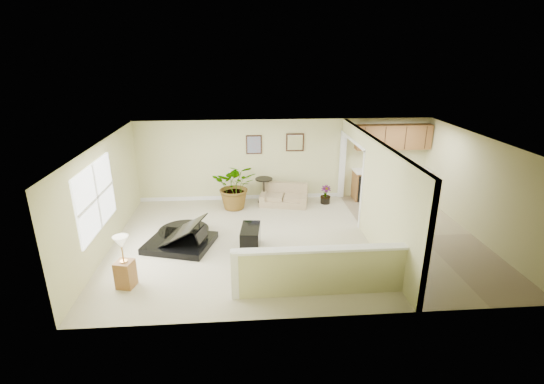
{
  "coord_description": "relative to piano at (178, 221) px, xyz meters",
  "views": [
    {
      "loc": [
        -1.29,
        -8.71,
        4.44
      ],
      "look_at": [
        -0.6,
        0.4,
        1.14
      ],
      "focal_mm": 26.0,
      "sensor_mm": 36.0,
      "label": 1
    }
  ],
  "objects": [
    {
      "name": "front_wall",
      "position": [
        2.89,
        -3.06,
        0.66
      ],
      "size": [
        9.0,
        0.04,
        2.5
      ],
      "primitive_type": "cube",
      "color": "#CCCA8B",
      "rests_on": "floor"
    },
    {
      "name": "lamp_stand",
      "position": [
        -0.77,
        -1.81,
        -0.12
      ],
      "size": [
        0.39,
        0.39,
        1.1
      ],
      "color": "brown",
      "rests_on": "floor"
    },
    {
      "name": "piano",
      "position": [
        0.0,
        0.0,
        0.0
      ],
      "size": [
        2.02,
        2.02,
        1.41
      ],
      "rotation": [
        0.0,
        0.0,
        -0.29
      ],
      "color": "black",
      "rests_on": "floor"
    },
    {
      "name": "wall_mirror",
      "position": [
        3.19,
        2.91,
        1.21
      ],
      "size": [
        0.55,
        0.04,
        0.55
      ],
      "color": "#341D12",
      "rests_on": "back_wall"
    },
    {
      "name": "palm_plant",
      "position": [
        1.36,
        2.18,
        0.1
      ],
      "size": [
        1.38,
        1.23,
        1.4
      ],
      "color": "black",
      "rests_on": "floor"
    },
    {
      "name": "left_window",
      "position": [
        -1.59,
        -0.56,
        0.86
      ],
      "size": [
        0.05,
        2.15,
        1.45
      ],
      "primitive_type": "cube",
      "color": "white",
      "rests_on": "left_wall"
    },
    {
      "name": "kitchen_vinyl",
      "position": [
        6.04,
        -0.06,
        -0.59
      ],
      "size": [
        2.7,
        6.0,
        0.01
      ],
      "primitive_type": "cube",
      "color": "#968A66",
      "rests_on": "floor"
    },
    {
      "name": "piano_bench",
      "position": [
        1.73,
        -0.44,
        -0.31
      ],
      "size": [
        0.51,
        0.88,
        0.56
      ],
      "primitive_type": "cube",
      "rotation": [
        0.0,
        0.0,
        -0.11
      ],
      "color": "black",
      "rests_on": "floor"
    },
    {
      "name": "back_wall",
      "position": [
        2.89,
        2.94,
        0.66
      ],
      "size": [
        9.0,
        0.04,
        2.5
      ],
      "primitive_type": "cube",
      "color": "#CCCA8B",
      "rests_on": "floor"
    },
    {
      "name": "loveseat",
      "position": [
        2.81,
        2.41,
        -0.28
      ],
      "size": [
        1.57,
        1.08,
        0.81
      ],
      "rotation": [
        0.0,
        0.0,
        -0.21
      ],
      "color": "tan",
      "rests_on": "floor"
    },
    {
      "name": "pony_half_wall",
      "position": [
        2.97,
        -2.36,
        -0.07
      ],
      "size": [
        3.42,
        0.22,
        1.0
      ],
      "color": "#CCCA8B",
      "rests_on": "floor"
    },
    {
      "name": "floor",
      "position": [
        2.89,
        -0.06,
        -0.59
      ],
      "size": [
        9.0,
        9.0,
        0.0
      ],
      "primitive_type": "plane",
      "color": "#B5AD8C",
      "rests_on": "ground"
    },
    {
      "name": "accent_table",
      "position": [
        2.22,
        2.59,
        -0.1
      ],
      "size": [
        0.53,
        0.53,
        0.77
      ],
      "color": "black",
      "rests_on": "floor"
    },
    {
      "name": "interior_partition",
      "position": [
        4.69,
        0.2,
        0.63
      ],
      "size": [
        0.18,
        5.99,
        2.5
      ],
      "color": "#CCCA8B",
      "rests_on": "floor"
    },
    {
      "name": "small_plant",
      "position": [
        4.09,
        2.36,
        -0.35
      ],
      "size": [
        0.32,
        0.32,
        0.56
      ],
      "color": "black",
      "rests_on": "floor"
    },
    {
      "name": "kitchen_cabinets",
      "position": [
        6.08,
        2.67,
        0.28
      ],
      "size": [
        2.36,
        0.65,
        2.33
      ],
      "color": "brown",
      "rests_on": "floor"
    },
    {
      "name": "left_wall",
      "position": [
        -1.61,
        -0.06,
        0.66
      ],
      "size": [
        0.04,
        6.0,
        2.5
      ],
      "primitive_type": "cube",
      "color": "#CCCA8B",
      "rests_on": "floor"
    },
    {
      "name": "right_wall",
      "position": [
        7.39,
        -0.06,
        0.66
      ],
      "size": [
        0.04,
        6.0,
        2.5
      ],
      "primitive_type": "cube",
      "color": "#CCCA8B",
      "rests_on": "floor"
    },
    {
      "name": "ceiling",
      "position": [
        2.89,
        -0.06,
        1.91
      ],
      "size": [
        9.0,
        6.0,
        0.04
      ],
      "primitive_type": "cube",
      "color": "white",
      "rests_on": "back_wall"
    },
    {
      "name": "wall_art_left",
      "position": [
        1.94,
        2.91,
        1.16
      ],
      "size": [
        0.48,
        0.04,
        0.58
      ],
      "color": "#341D12",
      "rests_on": "back_wall"
    }
  ]
}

